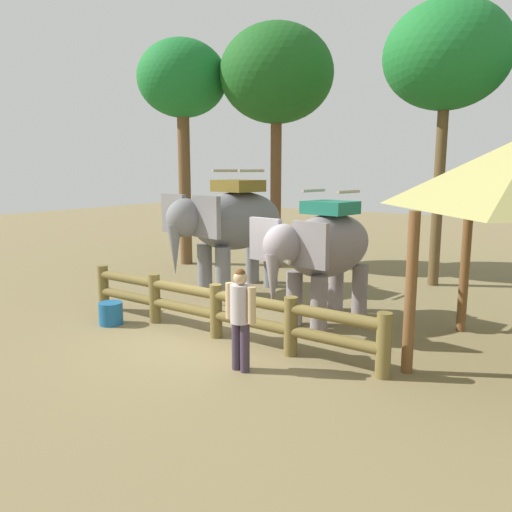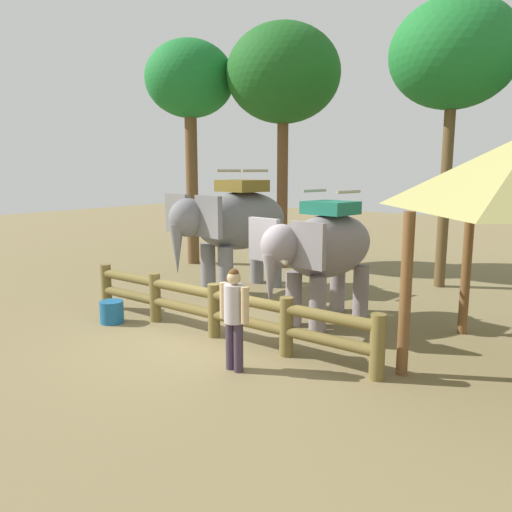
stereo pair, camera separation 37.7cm
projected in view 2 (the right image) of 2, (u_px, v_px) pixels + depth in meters
name	position (u px, v px, depth m)	size (l,w,h in m)	color
ground_plane	(211.00, 338.00, 9.66)	(60.00, 60.00, 0.00)	olive
log_fence	(214.00, 306.00, 9.65)	(6.97, 0.44, 1.05)	brown
elephant_near_left	(235.00, 224.00, 13.13)	(2.33, 3.86, 3.24)	slate
elephant_center	(323.00, 250.00, 10.36)	(1.95, 3.35, 2.82)	gray
tourist_woman_in_black	(234.00, 312.00, 7.95)	(0.59, 0.36, 1.69)	#3A2D3F
tree_far_left	(283.00, 76.00, 15.70)	(3.60, 3.60, 7.74)	brown
tree_far_right	(454.00, 56.00, 12.93)	(3.31, 3.31, 7.61)	brown
tree_deep_back	(190.00, 83.00, 16.44)	(2.94, 2.94, 7.43)	brown
feed_bucket	(112.00, 312.00, 10.60)	(0.50, 0.50, 0.47)	#19598C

